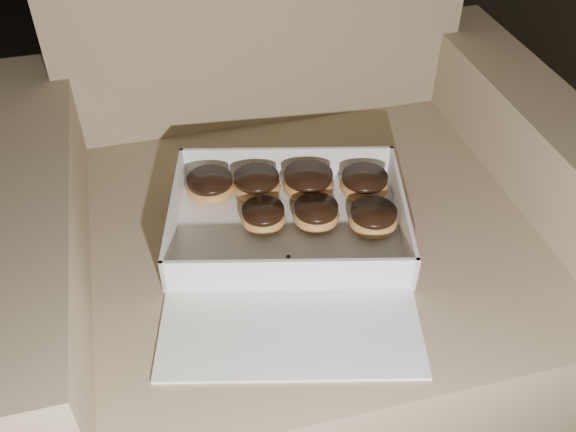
# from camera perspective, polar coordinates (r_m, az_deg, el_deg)

# --- Properties ---
(armchair) EXTENTS (0.99, 0.84, 1.04)m
(armchair) POSITION_cam_1_polar(r_m,az_deg,el_deg) (1.24, 0.76, -2.88)
(armchair) COLOR #8E775A
(armchair) RESTS_ON floor
(bakery_box) EXTENTS (0.47, 0.52, 0.07)m
(bakery_box) POSITION_cam_1_polar(r_m,az_deg,el_deg) (1.04, 0.21, -2.08)
(bakery_box) COLOR white
(bakery_box) RESTS_ON armchair
(donut_a) EXTENTS (0.08, 0.08, 0.04)m
(donut_a) POSITION_cam_1_polar(r_m,az_deg,el_deg) (1.06, -2.21, -0.06)
(donut_a) COLOR #E3914F
(donut_a) RESTS_ON bakery_box
(donut_b) EXTENTS (0.09, 0.09, 0.05)m
(donut_b) POSITION_cam_1_polar(r_m,az_deg,el_deg) (1.12, 1.81, 2.97)
(donut_b) COLOR #E3914F
(donut_b) RESTS_ON bakery_box
(donut_c) EXTENTS (0.09, 0.09, 0.04)m
(donut_c) POSITION_cam_1_polar(r_m,az_deg,el_deg) (1.12, -2.79, 2.80)
(donut_c) COLOR #E3914F
(donut_c) RESTS_ON bakery_box
(donut_d) EXTENTS (0.09, 0.09, 0.04)m
(donut_d) POSITION_cam_1_polar(r_m,az_deg,el_deg) (1.13, 6.78, 2.82)
(donut_d) COLOR #E3914F
(donut_d) RESTS_ON bakery_box
(donut_e) EXTENTS (0.09, 0.09, 0.04)m
(donut_e) POSITION_cam_1_polar(r_m,az_deg,el_deg) (1.13, -6.92, 2.60)
(donut_e) COLOR #E3914F
(donut_e) RESTS_ON bakery_box
(donut_f) EXTENTS (0.08, 0.08, 0.04)m
(donut_f) POSITION_cam_1_polar(r_m,az_deg,el_deg) (1.06, 7.57, -0.25)
(donut_f) COLOR #E3914F
(donut_f) RESTS_ON bakery_box
(donut_g) EXTENTS (0.08, 0.08, 0.04)m
(donut_g) POSITION_cam_1_polar(r_m,az_deg,el_deg) (1.07, 2.51, 0.15)
(donut_g) COLOR #E3914F
(donut_g) RESTS_ON bakery_box
(crumb_a) EXTENTS (0.01, 0.01, 0.00)m
(crumb_a) POSITION_cam_1_polar(r_m,az_deg,el_deg) (1.02, 0.03, -3.61)
(crumb_a) COLOR black
(crumb_a) RESTS_ON bakery_box
(crumb_b) EXTENTS (0.01, 0.01, 0.00)m
(crumb_b) POSITION_cam_1_polar(r_m,az_deg,el_deg) (0.99, -6.35, -5.53)
(crumb_b) COLOR black
(crumb_b) RESTS_ON bakery_box
(crumb_c) EXTENTS (0.01, 0.01, 0.00)m
(crumb_c) POSITION_cam_1_polar(r_m,az_deg,el_deg) (0.98, -2.25, -5.73)
(crumb_c) COLOR black
(crumb_c) RESTS_ON bakery_box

